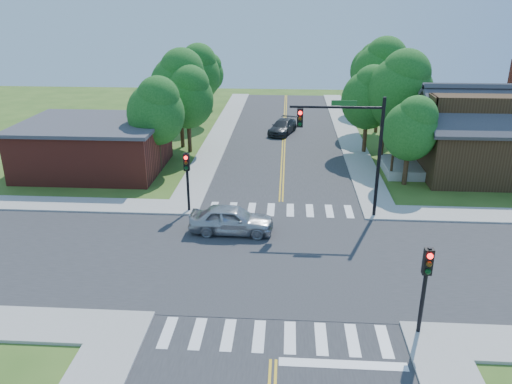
# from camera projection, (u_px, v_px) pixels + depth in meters

# --- Properties ---
(ground) EXTENTS (100.00, 100.00, 0.00)m
(ground) POSITION_uv_depth(u_px,v_px,m) (278.00, 259.00, 25.08)
(ground) COLOR #35581B
(ground) RESTS_ON ground
(road_ns) EXTENTS (10.00, 90.00, 0.04)m
(road_ns) POSITION_uv_depth(u_px,v_px,m) (278.00, 259.00, 25.08)
(road_ns) COLOR #2D2D30
(road_ns) RESTS_ON ground
(road_ew) EXTENTS (90.00, 10.00, 0.04)m
(road_ew) POSITION_uv_depth(u_px,v_px,m) (278.00, 259.00, 25.07)
(road_ew) COLOR #2D2D30
(road_ew) RESTS_ON ground
(intersection_patch) EXTENTS (10.20, 10.20, 0.06)m
(intersection_patch) POSITION_uv_depth(u_px,v_px,m) (278.00, 259.00, 25.08)
(intersection_patch) COLOR #2D2D30
(intersection_patch) RESTS_ON ground
(sidewalk_ne) EXTENTS (40.00, 40.00, 0.14)m
(sidewalk_ne) POSITION_uv_depth(u_px,v_px,m) (486.00, 166.00, 38.80)
(sidewalk_ne) COLOR #9E9B93
(sidewalk_ne) RESTS_ON ground
(sidewalk_nw) EXTENTS (40.00, 40.00, 0.14)m
(sidewalk_nw) POSITION_uv_depth(u_px,v_px,m) (89.00, 158.00, 40.71)
(sidewalk_nw) COLOR #9E9B93
(sidewalk_nw) RESTS_ON ground
(crosswalk_north) EXTENTS (8.85, 2.00, 0.01)m
(crosswalk_north) POSITION_uv_depth(u_px,v_px,m) (281.00, 210.00, 30.83)
(crosswalk_north) COLOR white
(crosswalk_north) RESTS_ON ground
(crosswalk_south) EXTENTS (8.85, 2.00, 0.01)m
(crosswalk_south) POSITION_uv_depth(u_px,v_px,m) (274.00, 337.00, 19.31)
(crosswalk_south) COLOR white
(crosswalk_south) RESTS_ON ground
(centerline) EXTENTS (0.30, 90.00, 0.01)m
(centerline) POSITION_uv_depth(u_px,v_px,m) (278.00, 259.00, 25.07)
(centerline) COLOR gold
(centerline) RESTS_ON ground
(stop_bar) EXTENTS (4.60, 0.45, 0.09)m
(stop_bar) POSITION_uv_depth(u_px,v_px,m) (343.00, 365.00, 17.87)
(stop_bar) COLOR white
(stop_bar) RESTS_ON ground
(signal_mast_ne) EXTENTS (5.30, 0.42, 7.20)m
(signal_mast_ne) POSITION_uv_depth(u_px,v_px,m) (351.00, 138.00, 28.27)
(signal_mast_ne) COLOR black
(signal_mast_ne) RESTS_ON ground
(signal_pole_se) EXTENTS (0.34, 0.42, 3.80)m
(signal_pole_se) POSITION_uv_depth(u_px,v_px,m) (426.00, 275.00, 18.55)
(signal_pole_se) COLOR black
(signal_pole_se) RESTS_ON ground
(signal_pole_nw) EXTENTS (0.34, 0.42, 3.80)m
(signal_pole_nw) POSITION_uv_depth(u_px,v_px,m) (187.00, 171.00, 29.63)
(signal_pole_nw) COLOR black
(signal_pole_nw) RESTS_ON ground
(house_ne) EXTENTS (13.05, 8.80, 7.11)m
(house_ne) POSITION_uv_depth(u_px,v_px,m) (492.00, 130.00, 36.18)
(house_ne) COLOR #312011
(house_ne) RESTS_ON ground
(building_nw) EXTENTS (10.40, 8.40, 3.73)m
(building_nw) POSITION_uv_depth(u_px,v_px,m) (94.00, 146.00, 37.52)
(building_nw) COLOR maroon
(building_nw) RESTS_ON ground
(tree_e_a) EXTENTS (3.71, 3.52, 6.30)m
(tree_e_a) POSITION_uv_depth(u_px,v_px,m) (412.00, 127.00, 33.63)
(tree_e_a) COLOR #382314
(tree_e_a) RESTS_ON ground
(tree_e_b) EXTENTS (5.15, 4.89, 8.75)m
(tree_e_b) POSITION_uv_depth(u_px,v_px,m) (401.00, 88.00, 38.72)
(tree_e_b) COLOR #382314
(tree_e_b) RESTS_ON ground
(tree_e_c) EXTENTS (5.33, 5.06, 9.06)m
(tree_e_c) POSITION_uv_depth(u_px,v_px,m) (382.00, 70.00, 46.52)
(tree_e_c) COLOR #382314
(tree_e_c) RESTS_ON ground
(tree_e_d) EXTENTS (4.61, 4.38, 7.84)m
(tree_e_d) POSITION_uv_depth(u_px,v_px,m) (372.00, 67.00, 54.74)
(tree_e_d) COLOR #382314
(tree_e_d) RESTS_ON ground
(tree_w_a) EXTENTS (4.21, 4.00, 7.15)m
(tree_w_a) POSITION_uv_depth(u_px,v_px,m) (156.00, 110.00, 36.24)
(tree_w_a) COLOR #382314
(tree_w_a) RESTS_ON ground
(tree_w_b) EXTENTS (5.00, 4.75, 8.50)m
(tree_w_b) POSITION_uv_depth(u_px,v_px,m) (180.00, 83.00, 41.91)
(tree_w_b) COLOR #382314
(tree_w_b) RESTS_ON ground
(tree_w_c) EXTENTS (4.80, 4.56, 8.16)m
(tree_w_c) POSITION_uv_depth(u_px,v_px,m) (197.00, 71.00, 50.05)
(tree_w_c) COLOR #382314
(tree_w_c) RESTS_ON ground
(tree_w_d) EXTENTS (3.75, 3.57, 6.38)m
(tree_w_d) POSITION_uv_depth(u_px,v_px,m) (208.00, 72.00, 58.06)
(tree_w_d) COLOR #382314
(tree_w_d) RESTS_ON ground
(tree_house) EXTENTS (4.33, 4.11, 7.36)m
(tree_house) POSITION_uv_depth(u_px,v_px,m) (369.00, 96.00, 40.42)
(tree_house) COLOR #382314
(tree_house) RESTS_ON ground
(tree_bldg) EXTENTS (4.29, 4.08, 7.30)m
(tree_bldg) POSITION_uv_depth(u_px,v_px,m) (188.00, 96.00, 40.76)
(tree_bldg) COLOR #382314
(tree_bldg) RESTS_ON ground
(car_silver) EXTENTS (2.14, 4.77, 1.59)m
(car_silver) POSITION_uv_depth(u_px,v_px,m) (231.00, 220.00, 27.63)
(car_silver) COLOR #B0B3B7
(car_silver) RESTS_ON ground
(car_dgrey) EXTENTS (4.45, 5.61, 1.32)m
(car_dgrey) POSITION_uv_depth(u_px,v_px,m) (283.00, 127.00, 47.86)
(car_dgrey) COLOR #2B2E30
(car_dgrey) RESTS_ON ground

